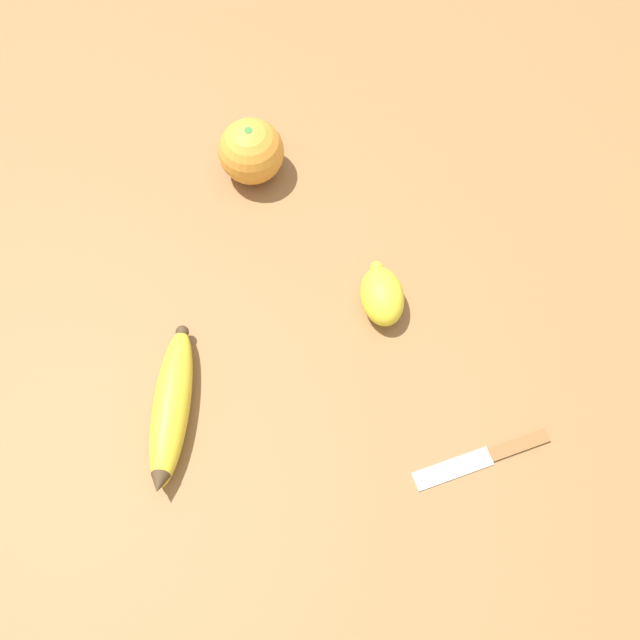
{
  "coord_description": "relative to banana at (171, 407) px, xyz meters",
  "views": [
    {
      "loc": [
        0.01,
        -0.41,
        0.85
      ],
      "look_at": [
        -0.01,
        -0.04,
        0.03
      ],
      "focal_mm": 42.0,
      "sensor_mm": 36.0,
      "label": 1
    }
  ],
  "objects": [
    {
      "name": "banana",
      "position": [
        0.0,
        0.0,
        0.0
      ],
      "size": [
        0.04,
        0.21,
        0.04
      ],
      "rotation": [
        0.0,
        0.0,
        4.72
      ],
      "color": "yellow",
      "rests_on": "ground_plane"
    },
    {
      "name": "paring_knife",
      "position": [
        0.37,
        -0.03,
        -0.02
      ],
      "size": [
        0.16,
        0.08,
        0.01
      ],
      "rotation": [
        0.0,
        0.0,
        1.97
      ],
      "color": "silver",
      "rests_on": "ground_plane"
    },
    {
      "name": "ground_plane",
      "position": [
        0.18,
        0.16,
        -0.02
      ],
      "size": [
        3.0,
        3.0,
        0.0
      ],
      "primitive_type": "plane",
      "color": "olive"
    },
    {
      "name": "orange",
      "position": [
        0.06,
        0.35,
        0.02
      ],
      "size": [
        0.09,
        0.09,
        0.09
      ],
      "color": "orange",
      "rests_on": "ground_plane"
    },
    {
      "name": "lemon",
      "position": [
        0.24,
        0.16,
        0.01
      ],
      "size": [
        0.07,
        0.09,
        0.05
      ],
      "rotation": [
        0.0,
        0.0,
        1.79
      ],
      "color": "yellow",
      "rests_on": "ground_plane"
    }
  ]
}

